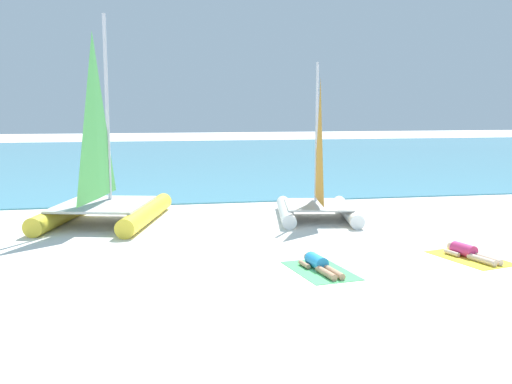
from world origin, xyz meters
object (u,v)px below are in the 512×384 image
Objects in this scene: sailboat_white at (317,196)px; towel_right at (470,258)px; sunbather_left at (319,264)px; sailboat_yellow at (104,192)px; towel_left at (320,271)px; sunbather_right at (468,252)px.

sailboat_white is 5.88m from towel_right.
sailboat_white is 6.04m from sunbather_left.
towel_left is at bearing -38.12° from sailboat_yellow.
sailboat_white is at bearing 96.87° from sunbather_right.
sailboat_white is 3.11× the size of sunbather_left.
sunbather_left is 1.01× the size of sunbather_right.
towel_left is at bearing 172.76° from sunbather_right.
sunbather_left is at bearing -37.89° from sailboat_yellow.
sailboat_white reaches higher than sunbather_left.
sailboat_white is 2.57× the size of towel_right.
towel_left is 1.22× the size of sunbather_right.
sailboat_white is 5.80m from sunbather_right.
sailboat_white reaches higher than towel_left.
sunbather_left is (4.83, -6.36, -0.80)m from sailboat_yellow.
sailboat_white reaches higher than towel_right.
sunbather_left is 0.82× the size of towel_right.
towel_left is 3.75m from sunbather_right.
sailboat_yellow is 1.29× the size of sailboat_white.
sailboat_yellow is 10.49m from sunbather_right.
sailboat_white is 3.14× the size of sunbather_right.
sunbather_left is at bearing -95.72° from sailboat_white.
towel_left is 1.00× the size of towel_right.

